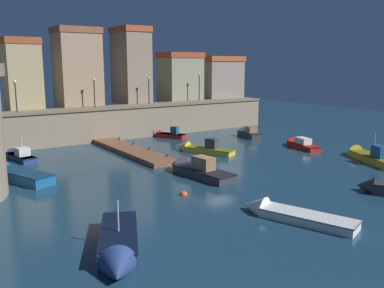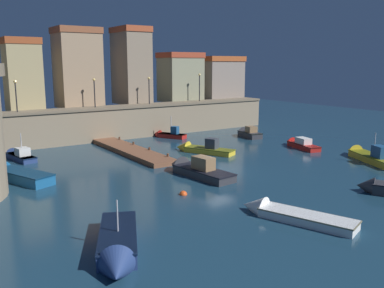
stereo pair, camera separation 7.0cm
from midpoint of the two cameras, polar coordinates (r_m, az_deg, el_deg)
name	(u,v)px [view 1 (the left image)]	position (r m, az deg, el deg)	size (l,w,h in m)	color
ground_plane	(218,171)	(34.11, 3.46, -3.67)	(103.37, 103.37, 0.00)	#19384C
quay_wall	(121,122)	(49.50, -9.76, 3.00)	(41.03, 3.02, 3.78)	gray
old_town_backdrop	(113,72)	(52.65, -10.84, 9.69)	(40.12, 5.83, 9.54)	tan
pier_dock	(131,151)	(41.28, -8.38, -0.89)	(2.49, 13.77, 0.70)	brown
quay_lamp_0	(15,91)	(45.66, -23.03, 6.73)	(0.32, 0.32, 3.21)	black
quay_lamp_1	(94,88)	(47.94, -13.28, 7.48)	(0.32, 0.32, 3.23)	black
quay_lamp_2	(149,86)	(50.80, -5.97, 7.90)	(0.32, 0.32, 3.26)	black
quay_lamp_3	(199,83)	(54.69, 0.95, 8.35)	(0.32, 0.32, 3.57)	black
moored_boat_0	(368,156)	(40.85, 22.88, -1.47)	(4.37, 7.29, 3.08)	gold
moored_boat_1	(287,214)	(24.37, 12.71, -9.26)	(3.63, 6.75, 1.44)	white
moored_boat_2	(194,169)	(32.80, 0.28, -3.44)	(2.45, 6.93, 2.14)	#333338
moored_boat_3	(118,247)	(19.69, -10.13, -13.75)	(4.32, 6.62, 2.74)	navy
moored_boat_4	(200,149)	(40.98, 1.09, -0.64)	(3.96, 6.32, 1.94)	gold
moored_boat_6	(247,133)	(50.19, 7.52, 1.49)	(2.08, 4.32, 1.72)	#333338
moored_boat_7	(15,174)	(34.08, -23.10, -3.82)	(4.02, 6.79, 1.60)	#195689
moored_boat_8	(168,134)	(49.35, -3.40, 1.31)	(3.03, 4.34, 2.91)	red
moored_boat_9	(18,155)	(41.36, -22.78, -1.41)	(2.15, 5.34, 2.86)	navy
moored_boat_10	(299,144)	(44.89, 14.39, 0.03)	(2.48, 5.41, 1.46)	red
mooring_buoy_0	(184,195)	(27.97, -1.24, -6.93)	(0.53, 0.53, 0.53)	#EA4C19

